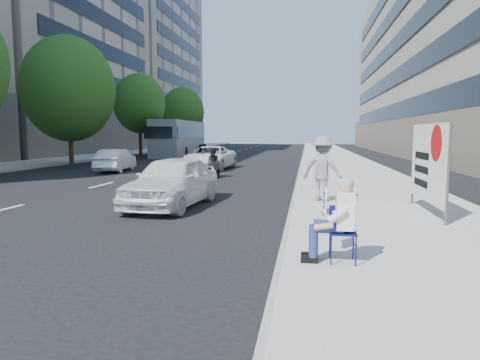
% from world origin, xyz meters
% --- Properties ---
extents(ground, '(160.00, 160.00, 0.00)m').
position_xyz_m(ground, '(0.00, 0.00, 0.00)').
color(ground, black).
rests_on(ground, ground).
extents(near_sidewalk, '(5.00, 120.00, 0.15)m').
position_xyz_m(near_sidewalk, '(4.00, 20.00, 0.07)').
color(near_sidewalk, '#A29E97').
rests_on(near_sidewalk, ground).
extents(far_sidewalk, '(4.50, 120.00, 0.15)m').
position_xyz_m(far_sidewalk, '(-16.75, 20.00, 0.07)').
color(far_sidewalk, '#A29E97').
rests_on(far_sidewalk, ground).
extents(far_bldg_north, '(22.00, 28.00, 28.00)m').
position_xyz_m(far_bldg_north, '(-30.00, 62.00, 14.00)').
color(far_bldg_north, '#C7B295').
rests_on(far_bldg_north, ground).
extents(tree_far_c, '(6.00, 6.00, 8.47)m').
position_xyz_m(tree_far_c, '(-13.70, 18.00, 5.02)').
color(tree_far_c, '#382616').
rests_on(tree_far_c, ground).
extents(tree_far_d, '(4.80, 4.80, 7.65)m').
position_xyz_m(tree_far_d, '(-13.70, 30.00, 4.89)').
color(tree_far_d, '#382616').
rests_on(tree_far_d, ground).
extents(tree_far_e, '(5.40, 5.40, 7.89)m').
position_xyz_m(tree_far_e, '(-13.70, 44.00, 4.78)').
color(tree_far_e, '#382616').
rests_on(tree_far_e, ground).
extents(seated_protester, '(0.83, 1.12, 1.31)m').
position_xyz_m(seated_protester, '(2.29, -1.82, 0.87)').
color(seated_protester, navy).
rests_on(seated_protester, near_sidewalk).
extents(jogger, '(1.40, 1.12, 1.90)m').
position_xyz_m(jogger, '(2.30, 4.25, 1.10)').
color(jogger, gray).
rests_on(jogger, near_sidewalk).
extents(protest_banner, '(0.08, 3.06, 2.20)m').
position_xyz_m(protest_banner, '(4.78, 2.67, 1.40)').
color(protest_banner, '#4C4C4C').
rests_on(protest_banner, near_sidewalk).
extents(white_sedan_near, '(2.11, 4.47, 1.48)m').
position_xyz_m(white_sedan_near, '(-2.02, 3.50, 0.74)').
color(white_sedan_near, white).
rests_on(white_sedan_near, ground).
extents(white_sedan_mid, '(1.80, 3.93, 1.25)m').
position_xyz_m(white_sedan_mid, '(-8.76, 14.11, 0.62)').
color(white_sedan_mid, white).
rests_on(white_sedan_mid, ground).
extents(white_sedan_far, '(2.58, 5.07, 1.37)m').
position_xyz_m(white_sedan_far, '(-3.86, 16.48, 0.69)').
color(white_sedan_far, white).
rests_on(white_sedan_far, ground).
extents(motorcycle, '(0.73, 2.05, 1.42)m').
position_xyz_m(motorcycle, '(-2.58, 11.61, 0.64)').
color(motorcycle, black).
rests_on(motorcycle, ground).
extents(bus, '(3.16, 12.16, 3.30)m').
position_xyz_m(bus, '(-10.34, 31.58, 1.64)').
color(bus, slate).
rests_on(bus, ground).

